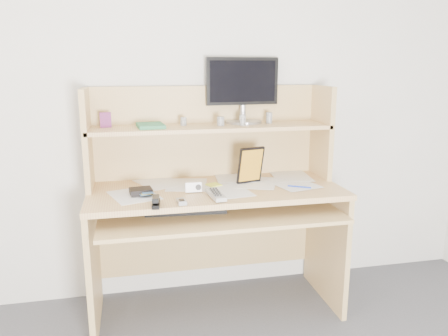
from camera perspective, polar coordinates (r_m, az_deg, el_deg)
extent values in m
cube|color=silver|center=(2.67, -2.46, 9.63)|extent=(3.60, 0.04, 2.50)
cube|color=tan|center=(2.44, -1.06, -2.96)|extent=(1.40, 0.60, 0.03)
cube|color=tan|center=(2.54, -16.68, -11.90)|extent=(0.03, 0.56, 0.72)
cube|color=tan|center=(2.78, 13.18, -9.51)|extent=(0.03, 0.56, 0.72)
cube|color=tan|center=(2.84, -2.15, -9.12)|extent=(1.34, 0.02, 0.41)
cube|color=tan|center=(2.36, -0.48, -5.96)|extent=(1.28, 0.55, 0.02)
cube|color=tan|center=(2.66, -2.30, 4.75)|extent=(1.40, 0.02, 0.55)
cube|color=tan|center=(2.50, -17.44, 3.60)|extent=(0.03, 0.30, 0.55)
cube|color=tan|center=(2.73, 12.57, 4.67)|extent=(0.03, 0.30, 0.55)
cube|color=tan|center=(2.52, -1.75, 5.31)|extent=(1.38, 0.30, 0.02)
cube|color=white|center=(2.44, -1.06, -2.55)|extent=(1.32, 0.54, 0.01)
cube|color=black|center=(2.37, -5.05, -5.37)|extent=(0.44, 0.19, 0.02)
cube|color=black|center=(2.37, -5.06, -5.03)|extent=(0.41, 0.17, 0.01)
cube|color=#A7A7A2|center=(2.26, -1.09, -3.48)|extent=(0.08, 0.21, 0.02)
cube|color=#A6A6A8|center=(2.17, -5.59, -4.28)|extent=(0.05, 0.08, 0.02)
cube|color=black|center=(2.15, -8.89, -4.25)|extent=(0.05, 0.14, 0.04)
cube|color=black|center=(2.35, -10.81, -2.99)|extent=(0.12, 0.11, 0.03)
cube|color=yellow|center=(2.48, -1.36, -2.24)|extent=(0.09, 0.09, 0.01)
cube|color=silver|center=(2.35, -4.03, -2.44)|extent=(0.09, 0.04, 0.05)
cube|color=black|center=(2.49, 3.49, 0.37)|extent=(0.15, 0.05, 0.21)
cylinder|color=#1732AF|center=(2.46, 9.82, -2.42)|extent=(0.12, 0.07, 0.01)
cube|color=maroon|center=(2.52, -15.22, 6.08)|extent=(0.06, 0.03, 0.08)
cube|color=#388C53|center=(2.47, -9.58, 5.48)|extent=(0.16, 0.21, 0.02)
cylinder|color=black|center=(2.52, -5.31, 6.08)|extent=(0.04, 0.04, 0.05)
cylinder|color=white|center=(2.52, 2.44, 6.26)|extent=(0.04, 0.04, 0.06)
cylinder|color=black|center=(2.50, -0.44, 6.13)|extent=(0.06, 0.06, 0.05)
cylinder|color=white|center=(2.63, 5.93, 6.54)|extent=(0.05, 0.05, 0.06)
cylinder|color=#A0A0A4|center=(2.64, 2.52, 6.06)|extent=(0.22, 0.22, 0.01)
cylinder|color=#A0A0A4|center=(2.65, 2.48, 7.23)|extent=(0.04, 0.04, 0.09)
cube|color=black|center=(2.65, 2.42, 11.26)|extent=(0.45, 0.06, 0.28)
cube|color=black|center=(2.64, 2.51, 11.25)|extent=(0.41, 0.03, 0.24)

